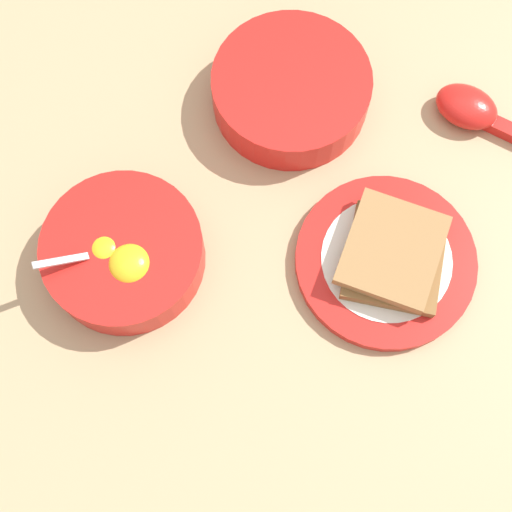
{
  "coord_description": "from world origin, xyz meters",
  "views": [
    {
      "loc": [
        -0.17,
        0.22,
        0.72
      ],
      "look_at": [
        0.01,
        0.07,
        0.02
      ],
      "focal_mm": 50.0,
      "sensor_mm": 36.0,
      "label": 1
    }
  ],
  "objects_px": {
    "toast_plate": "(386,261)",
    "congee_bowl": "(291,89)",
    "egg_bowl": "(124,253)",
    "toast_sandwich": "(394,254)",
    "soup_spoon": "(477,112)"
  },
  "relations": [
    {
      "from": "toast_plate",
      "to": "toast_sandwich",
      "type": "relative_size",
      "value": 1.32
    },
    {
      "from": "soup_spoon",
      "to": "congee_bowl",
      "type": "xyz_separation_m",
      "value": [
        0.15,
        0.14,
        0.01
      ]
    },
    {
      "from": "soup_spoon",
      "to": "congee_bowl",
      "type": "relative_size",
      "value": 0.93
    },
    {
      "from": "toast_sandwich",
      "to": "congee_bowl",
      "type": "xyz_separation_m",
      "value": [
        0.21,
        -0.05,
        -0.0
      ]
    },
    {
      "from": "egg_bowl",
      "to": "congee_bowl",
      "type": "height_order",
      "value": "egg_bowl"
    },
    {
      "from": "egg_bowl",
      "to": "congee_bowl",
      "type": "distance_m",
      "value": 0.26
    },
    {
      "from": "egg_bowl",
      "to": "soup_spoon",
      "type": "relative_size",
      "value": 1.01
    },
    {
      "from": "toast_plate",
      "to": "congee_bowl",
      "type": "xyz_separation_m",
      "value": [
        0.21,
        -0.05,
        0.02
      ]
    },
    {
      "from": "toast_plate",
      "to": "congee_bowl",
      "type": "distance_m",
      "value": 0.22
    },
    {
      "from": "egg_bowl",
      "to": "soup_spoon",
      "type": "height_order",
      "value": "egg_bowl"
    },
    {
      "from": "egg_bowl",
      "to": "congee_bowl",
      "type": "relative_size",
      "value": 0.94
    },
    {
      "from": "toast_plate",
      "to": "toast_sandwich",
      "type": "height_order",
      "value": "toast_sandwich"
    },
    {
      "from": "egg_bowl",
      "to": "soup_spoon",
      "type": "bearing_deg",
      "value": -106.18
    },
    {
      "from": "toast_sandwich",
      "to": "egg_bowl",
      "type": "bearing_deg",
      "value": 49.53
    },
    {
      "from": "toast_sandwich",
      "to": "toast_plate",
      "type": "bearing_deg",
      "value": 61.07
    }
  ]
}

